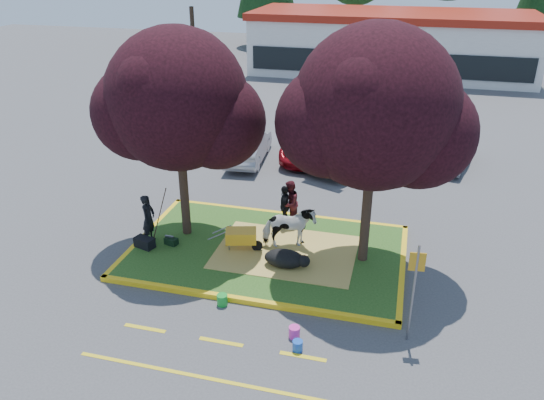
% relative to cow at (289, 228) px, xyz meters
% --- Properties ---
extents(ground, '(90.00, 90.00, 0.00)m').
position_rel_cow_xyz_m(ground, '(-0.61, -0.32, -0.82)').
color(ground, '#424244').
rests_on(ground, ground).
extents(median_island, '(8.00, 5.00, 0.15)m').
position_rel_cow_xyz_m(median_island, '(-0.61, -0.32, -0.75)').
color(median_island, '#204B17').
rests_on(median_island, ground).
extents(curb_near, '(8.30, 0.16, 0.15)m').
position_rel_cow_xyz_m(curb_near, '(-0.61, -2.90, -0.75)').
color(curb_near, yellow).
rests_on(curb_near, ground).
extents(curb_far, '(8.30, 0.16, 0.15)m').
position_rel_cow_xyz_m(curb_far, '(-0.61, 2.26, -0.75)').
color(curb_far, yellow).
rests_on(curb_far, ground).
extents(curb_left, '(0.16, 5.30, 0.15)m').
position_rel_cow_xyz_m(curb_left, '(-4.69, -0.32, -0.75)').
color(curb_left, yellow).
rests_on(curb_left, ground).
extents(curb_right, '(0.16, 5.30, 0.15)m').
position_rel_cow_xyz_m(curb_right, '(3.47, -0.32, -0.75)').
color(curb_right, yellow).
rests_on(curb_right, ground).
extents(straw_bedding, '(4.20, 3.00, 0.01)m').
position_rel_cow_xyz_m(straw_bedding, '(-0.01, -0.32, -0.67)').
color(straw_bedding, '#D1BD56').
rests_on(straw_bedding, median_island).
extents(tree_purple_left, '(5.06, 4.20, 6.51)m').
position_rel_cow_xyz_m(tree_purple_left, '(-3.39, 0.06, 3.54)').
color(tree_purple_left, black).
rests_on(tree_purple_left, median_island).
extents(tree_purple_right, '(5.30, 4.40, 6.82)m').
position_rel_cow_xyz_m(tree_purple_right, '(2.31, -0.14, 3.74)').
color(tree_purple_right, black).
rests_on(tree_purple_right, median_island).
extents(fire_lane_stripe_a, '(1.10, 0.12, 0.01)m').
position_rel_cow_xyz_m(fire_lane_stripe_a, '(-2.61, -4.52, -0.82)').
color(fire_lane_stripe_a, yellow).
rests_on(fire_lane_stripe_a, ground).
extents(fire_lane_stripe_b, '(1.10, 0.12, 0.01)m').
position_rel_cow_xyz_m(fire_lane_stripe_b, '(-0.61, -4.52, -0.82)').
color(fire_lane_stripe_b, yellow).
rests_on(fire_lane_stripe_b, ground).
extents(fire_lane_stripe_c, '(1.10, 0.12, 0.01)m').
position_rel_cow_xyz_m(fire_lane_stripe_c, '(1.39, -4.52, -0.82)').
color(fire_lane_stripe_c, yellow).
rests_on(fire_lane_stripe_c, ground).
extents(fire_lane_long, '(6.00, 0.10, 0.01)m').
position_rel_cow_xyz_m(fire_lane_long, '(-0.61, -5.72, -0.82)').
color(fire_lane_long, yellow).
rests_on(fire_lane_long, ground).
extents(retail_building, '(20.40, 8.40, 4.40)m').
position_rel_cow_xyz_m(retail_building, '(1.39, 27.66, 1.43)').
color(retail_building, silver).
rests_on(retail_building, ground).
extents(cow, '(1.74, 1.24, 1.34)m').
position_rel_cow_xyz_m(cow, '(0.00, 0.00, 0.00)').
color(cow, white).
rests_on(cow, median_island).
extents(calf, '(1.35, 1.02, 0.52)m').
position_rel_cow_xyz_m(calf, '(0.13, -1.11, -0.41)').
color(calf, black).
rests_on(calf, median_island).
extents(handler, '(0.39, 0.58, 1.57)m').
position_rel_cow_xyz_m(handler, '(-4.31, -0.72, 0.11)').
color(handler, black).
rests_on(handler, median_island).
extents(visitor_a, '(0.62, 0.78, 1.54)m').
position_rel_cow_xyz_m(visitor_a, '(-0.32, 1.51, 0.10)').
color(visitor_a, '#4E161E').
rests_on(visitor_a, median_island).
extents(visitor_b, '(0.43, 0.86, 1.42)m').
position_rel_cow_xyz_m(visitor_b, '(-0.46, 1.39, 0.04)').
color(visitor_b, black).
rests_on(visitor_b, median_island).
extents(wheelbarrow, '(1.67, 0.79, 0.63)m').
position_rel_cow_xyz_m(wheelbarrow, '(-1.38, -0.46, -0.24)').
color(wheelbarrow, black).
rests_on(wheelbarrow, median_island).
extents(gear_bag_dark, '(0.69, 0.51, 0.32)m').
position_rel_cow_xyz_m(gear_bag_dark, '(-4.31, -1.13, -0.51)').
color(gear_bag_dark, black).
rests_on(gear_bag_dark, median_island).
extents(gear_bag_green, '(0.45, 0.35, 0.21)m').
position_rel_cow_xyz_m(gear_bag_green, '(-3.58, -0.77, -0.56)').
color(gear_bag_green, black).
rests_on(gear_bag_green, median_island).
extents(sign_post, '(0.37, 0.07, 2.61)m').
position_rel_cow_xyz_m(sign_post, '(3.69, -3.29, 0.80)').
color(sign_post, slate).
rests_on(sign_post, ground).
extents(bucket_green, '(0.36, 0.36, 0.31)m').
position_rel_cow_xyz_m(bucket_green, '(-1.07, -3.12, -0.67)').
color(bucket_green, green).
rests_on(bucket_green, ground).
extents(bucket_pink, '(0.34, 0.34, 0.29)m').
position_rel_cow_xyz_m(bucket_pink, '(1.04, -3.90, -0.67)').
color(bucket_pink, '#E332A8').
rests_on(bucket_pink, ground).
extents(bucket_blue, '(0.31, 0.31, 0.26)m').
position_rel_cow_xyz_m(bucket_blue, '(1.22, -4.33, -0.69)').
color(bucket_blue, blue).
rests_on(bucket_blue, ground).
extents(car_black, '(1.63, 3.71, 1.24)m').
position_rel_cow_xyz_m(car_black, '(-6.50, 7.59, -0.20)').
color(car_black, black).
rests_on(car_black, ground).
extents(car_silver, '(1.77, 4.17, 1.34)m').
position_rel_cow_xyz_m(car_silver, '(-3.49, 7.22, -0.15)').
color(car_silver, '#A6A8AE').
rests_on(car_silver, ground).
extents(car_red, '(2.28, 4.80, 1.32)m').
position_rel_cow_xyz_m(car_red, '(-0.90, 8.33, -0.16)').
color(car_red, maroon).
rests_on(car_red, ground).
extents(car_white, '(3.95, 5.60, 1.51)m').
position_rel_cow_xyz_m(car_white, '(1.03, 7.86, -0.07)').
color(car_white, white).
rests_on(car_white, ground).
extents(car_grey, '(2.04, 3.90, 1.22)m').
position_rel_cow_xyz_m(car_grey, '(5.17, 8.89, -0.21)').
color(car_grey, '#595B61').
rests_on(car_grey, ground).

